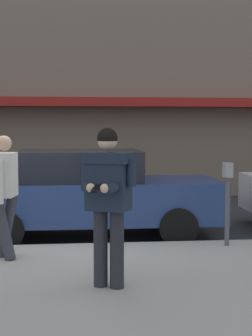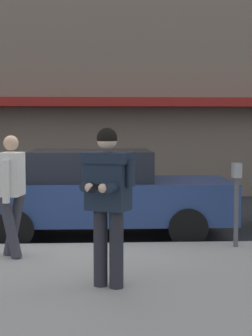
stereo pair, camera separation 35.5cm
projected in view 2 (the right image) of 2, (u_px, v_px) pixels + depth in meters
name	position (u px, v px, depth m)	size (l,w,h in m)	color
ground_plane	(42.00, 249.00, 8.94)	(80.00, 80.00, 0.00)	#2B2D30
sidewalk	(109.00, 299.00, 6.15)	(32.00, 5.30, 0.14)	#99968E
curb_paint_line	(105.00, 248.00, 9.04)	(28.00, 0.12, 0.01)	silver
parked_sedan_mid	(99.00, 193.00, 9.83)	(4.51, 1.96, 1.54)	navy
man_texting_on_phone	(108.00, 190.00, 6.28)	(0.63, 0.65, 1.81)	#23232B
pedestrian_in_light_coat	(12.00, 188.00, 7.77)	(0.37, 0.59, 1.70)	#33333D
parking_meter	(236.00, 192.00, 8.43)	(0.12, 0.18, 1.27)	#4C4C51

